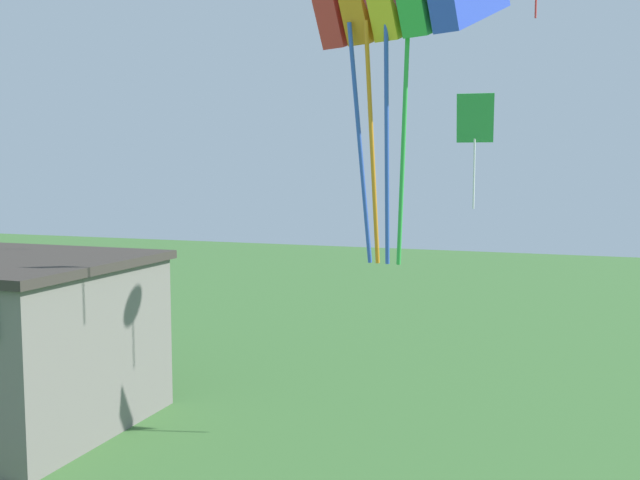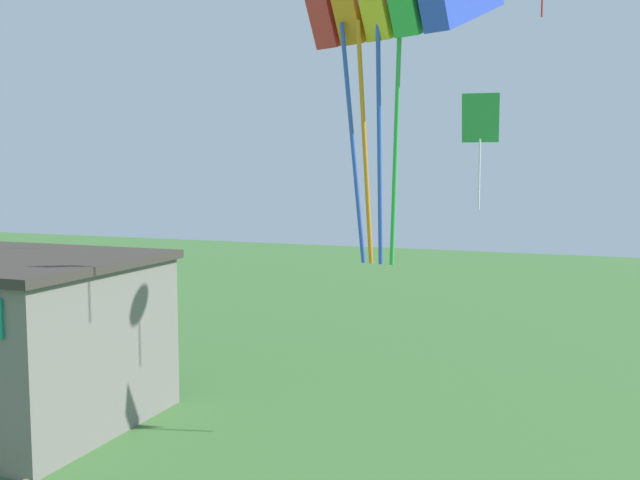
{
  "view_description": "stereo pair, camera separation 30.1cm",
  "coord_description": "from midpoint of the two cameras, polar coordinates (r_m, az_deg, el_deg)",
  "views": [
    {
      "loc": [
        4.42,
        -2.62,
        7.03
      ],
      "look_at": [
        0.0,
        9.69,
        5.75
      ],
      "focal_mm": 40.0,
      "sensor_mm": 36.0,
      "label": 1
    },
    {
      "loc": [
        4.7,
        -2.52,
        7.03
      ],
      "look_at": [
        0.0,
        9.69,
        5.75
      ],
      "focal_mm": 40.0,
      "sensor_mm": 36.0,
      "label": 2
    }
  ],
  "objects": [
    {
      "name": "kite_green_diamond",
      "position": [
        18.42,
        13.16,
        8.8
      ],
      "size": [
        0.96,
        0.58,
        2.86
      ],
      "color": "green"
    }
  ]
}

